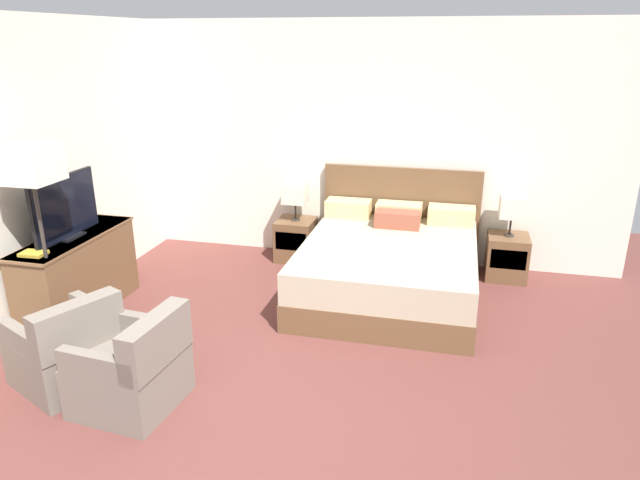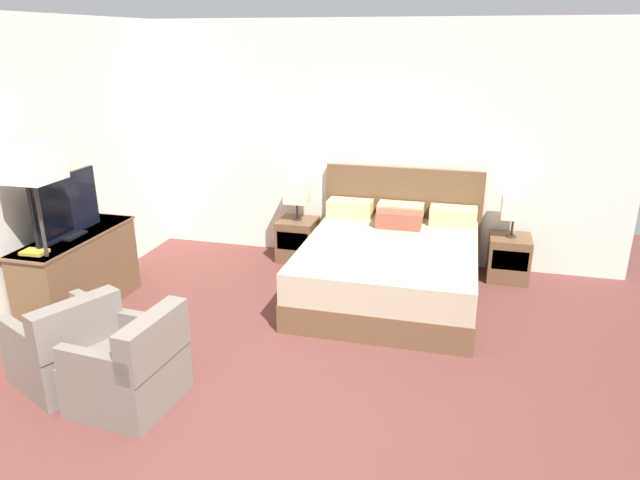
% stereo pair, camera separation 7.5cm
% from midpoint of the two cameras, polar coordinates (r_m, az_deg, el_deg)
% --- Properties ---
extents(ground_plane, '(10.63, 10.63, 0.00)m').
position_cam_midpoint_polar(ground_plane, '(4.20, -7.11, -18.63)').
color(ground_plane, brown).
extents(wall_back, '(6.29, 0.06, 2.80)m').
position_cam_midpoint_polar(wall_back, '(6.85, 3.01, 9.59)').
color(wall_back, silver).
rests_on(wall_back, ground).
extents(wall_left, '(0.06, 5.34, 2.80)m').
position_cam_midpoint_polar(wall_left, '(6.05, -26.08, 6.28)').
color(wall_left, silver).
rests_on(wall_left, ground).
extents(bed, '(1.84, 2.11, 1.17)m').
position_cam_midpoint_polar(bed, '(6.05, 6.57, -2.55)').
color(bed, brown).
rests_on(bed, ground).
extents(nightstand_left, '(0.45, 0.45, 0.50)m').
position_cam_midpoint_polar(nightstand_left, '(7.00, -2.74, 0.06)').
color(nightstand_left, brown).
rests_on(nightstand_left, ground).
extents(nightstand_right, '(0.45, 0.45, 0.50)m').
position_cam_midpoint_polar(nightstand_right, '(6.76, 17.86, -1.61)').
color(nightstand_right, brown).
rests_on(nightstand_right, ground).
extents(table_lamp_left, '(0.27, 0.27, 0.47)m').
position_cam_midpoint_polar(table_lamp_left, '(6.82, -2.82, 4.73)').
color(table_lamp_left, '#332D28').
rests_on(table_lamp_left, nightstand_left).
extents(table_lamp_right, '(0.27, 0.27, 0.47)m').
position_cam_midpoint_polar(table_lamp_right, '(6.58, 18.39, 3.18)').
color(table_lamp_right, '#332D28').
rests_on(table_lamp_right, nightstand_right).
extents(dresser, '(0.46, 1.40, 0.80)m').
position_cam_midpoint_polar(dresser, '(6.06, -23.38, -3.14)').
color(dresser, brown).
rests_on(dresser, ground).
extents(tv, '(0.18, 0.88, 0.60)m').
position_cam_midpoint_polar(tv, '(5.82, -24.47, 2.91)').
color(tv, black).
rests_on(tv, dresser).
extents(book_red_cover, '(0.22, 0.16, 0.03)m').
position_cam_midpoint_polar(book_red_cover, '(5.56, -27.09, -1.22)').
color(book_red_cover, gold).
rests_on(book_red_cover, dresser).
extents(armchair_by_window, '(0.91, 0.91, 0.76)m').
position_cam_midpoint_polar(armchair_by_window, '(4.95, -24.33, -10.03)').
color(armchair_by_window, '#70665B').
rests_on(armchair_by_window, ground).
extents(armchair_companion, '(0.75, 0.74, 0.76)m').
position_cam_midpoint_polar(armchair_companion, '(4.51, -18.63, -12.31)').
color(armchair_companion, '#70665B').
rests_on(armchair_companion, ground).
extents(floor_lamp, '(0.39, 0.39, 1.78)m').
position_cam_midpoint_polar(floor_lamp, '(5.26, -27.25, 5.95)').
color(floor_lamp, '#332D28').
rests_on(floor_lamp, ground).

